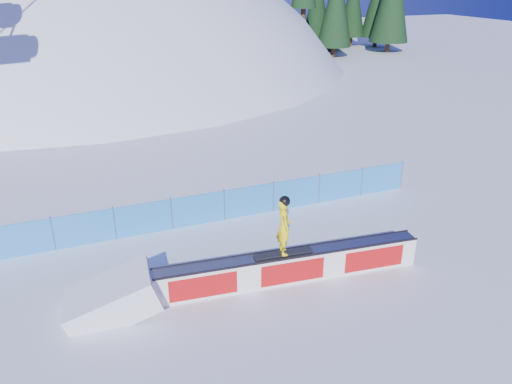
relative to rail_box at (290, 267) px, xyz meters
name	(u,v)px	position (x,y,z in m)	size (l,w,h in m)	color
ground	(175,305)	(-3.51, 0.10, -0.49)	(160.00, 160.00, 0.00)	white
snow_hill	(98,226)	(-3.51, 42.10, -18.49)	(64.00, 64.00, 64.00)	silver
safety_fence	(144,219)	(-3.51, 4.60, 0.12)	(22.05, 0.05, 1.30)	#2B84D7
rail_box	(290,267)	(0.00, 0.00, 0.00)	(8.25, 1.40, 0.99)	white
snow_ramp	(114,310)	(-5.12, 0.51, -0.49)	(2.44, 1.62, 0.91)	white
snowboarder	(284,226)	(-0.22, 0.02, 1.41)	(1.80, 0.70, 1.86)	black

